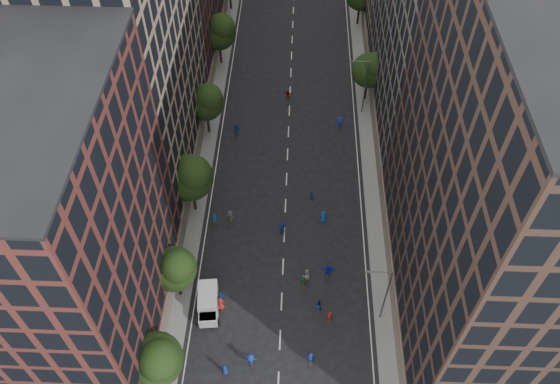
# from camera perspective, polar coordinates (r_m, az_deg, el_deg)

# --- Properties ---
(ground) EXTENTS (240.00, 240.00, 0.00)m
(ground) POSITION_cam_1_polar(r_m,az_deg,el_deg) (77.36, 0.88, 6.07)
(ground) COLOR black
(ground) RESTS_ON ground
(sidewalk_left) EXTENTS (4.00, 105.00, 0.15)m
(sidewalk_left) POSITION_cam_1_polar(r_m,az_deg,el_deg) (83.90, -7.31, 9.81)
(sidewalk_left) COLOR slate
(sidewalk_left) RESTS_ON ground
(sidewalk_right) EXTENTS (4.00, 105.00, 0.15)m
(sidewalk_right) POSITION_cam_1_polar(r_m,az_deg,el_deg) (83.63, 9.39, 9.36)
(sidewalk_right) COLOR slate
(sidewalk_right) RESTS_ON ground
(bldg_left_a) EXTENTS (14.00, 22.00, 30.00)m
(bldg_left_a) POSITION_cam_1_polar(r_m,az_deg,el_deg) (50.98, -21.83, -4.13)
(bldg_left_a) COLOR #592822
(bldg_left_a) RESTS_ON ground
(bldg_left_b) EXTENTS (14.00, 26.00, 34.00)m
(bldg_left_b) POSITION_cam_1_polar(r_m,az_deg,el_deg) (65.74, -16.39, 14.01)
(bldg_left_b) COLOR #957C61
(bldg_left_b) RESTS_ON ground
(bldg_right_a) EXTENTS (14.00, 30.00, 36.00)m
(bldg_right_a) POSITION_cam_1_polar(r_m,az_deg,el_deg) (50.38, 22.43, 0.25)
(bldg_right_a) COLOR #422D23
(bldg_right_a) RESTS_ON ground
(bldg_right_b) EXTENTS (14.00, 28.00, 33.00)m
(bldg_right_b) POSITION_cam_1_polar(r_m,az_deg,el_deg) (72.70, 17.00, 17.08)
(bldg_right_b) COLOR #5E564E
(bldg_right_b) RESTS_ON ground
(tree_left_0) EXTENTS (5.20, 5.20, 8.83)m
(tree_left_0) POSITION_cam_1_polar(r_m,az_deg,el_deg) (52.77, -12.80, -16.74)
(tree_left_0) COLOR black
(tree_left_0) RESTS_ON ground
(tree_left_1) EXTENTS (4.80, 4.80, 8.21)m
(tree_left_1) POSITION_cam_1_polar(r_m,az_deg,el_deg) (57.63, -10.93, -7.81)
(tree_left_1) COLOR black
(tree_left_1) RESTS_ON ground
(tree_left_2) EXTENTS (5.60, 5.60, 9.45)m
(tree_left_2) POSITION_cam_1_polar(r_m,az_deg,el_deg) (64.05, -9.29, 1.62)
(tree_left_2) COLOR black
(tree_left_2) RESTS_ON ground
(tree_left_3) EXTENTS (5.00, 5.00, 8.58)m
(tree_left_3) POSITION_cam_1_polar(r_m,az_deg,el_deg) (74.32, -7.70, 9.41)
(tree_left_3) COLOR black
(tree_left_3) RESTS_ON ground
(tree_left_4) EXTENTS (5.40, 5.40, 9.08)m
(tree_left_4) POSITION_cam_1_polar(r_m,az_deg,el_deg) (86.82, -6.35, 16.40)
(tree_left_4) COLOR black
(tree_left_4) RESTS_ON ground
(tree_right_a) EXTENTS (5.00, 5.00, 8.39)m
(tree_right_a) POSITION_cam_1_polar(r_m,az_deg,el_deg) (80.40, 9.43, 12.55)
(tree_right_a) COLOR black
(tree_right_a) RESTS_ON ground
(streetlamp_near) EXTENTS (2.64, 0.22, 9.06)m
(streetlamp_near) POSITION_cam_1_polar(r_m,az_deg,el_deg) (56.53, 10.86, -10.31)
(streetlamp_near) COLOR #595B60
(streetlamp_near) RESTS_ON ground
(streetlamp_far) EXTENTS (2.64, 0.22, 9.06)m
(streetlamp_far) POSITION_cam_1_polar(r_m,az_deg,el_deg) (78.31, 8.78, 11.07)
(streetlamp_far) COLOR #595B60
(streetlamp_far) RESTS_ON ground
(cargo_van) EXTENTS (2.65, 4.83, 2.47)m
(cargo_van) POSITION_cam_1_polar(r_m,az_deg,el_deg) (59.91, -7.51, -11.41)
(cargo_van) COLOR silver
(cargo_van) RESTS_ON ground
(skater_0) EXTENTS (0.85, 0.70, 1.50)m
(skater_0) POSITION_cam_1_polar(r_m,az_deg,el_deg) (57.09, -5.76, -18.02)
(skater_0) COLOR #13329B
(skater_0) RESTS_ON ground
(skater_1) EXTENTS (0.80, 0.63, 1.92)m
(skater_1) POSITION_cam_1_polar(r_m,az_deg,el_deg) (57.18, 3.20, -16.92)
(skater_1) COLOR #1329A1
(skater_1) RESTS_ON ground
(skater_2) EXTENTS (0.98, 0.84, 1.74)m
(skater_2) POSITION_cam_1_polar(r_m,az_deg,el_deg) (59.90, 3.98, -11.74)
(skater_2) COLOR navy
(skater_2) RESTS_ON ground
(skater_3) EXTENTS (1.35, 1.02, 1.86)m
(skater_3) POSITION_cam_1_polar(r_m,az_deg,el_deg) (57.11, -3.04, -17.12)
(skater_3) COLOR #13319F
(skater_3) RESTS_ON ground
(skater_4) EXTENTS (1.14, 0.71, 1.81)m
(skater_4) POSITION_cam_1_polar(r_m,az_deg,el_deg) (60.47, -6.19, -11.00)
(skater_4) COLOR #1445A5
(skater_4) RESTS_ON ground
(skater_5) EXTENTS (1.78, 0.70, 1.88)m
(skater_5) POSITION_cam_1_polar(r_m,az_deg,el_deg) (62.10, 5.07, -8.22)
(skater_5) COLOR #1621B9
(skater_5) RESTS_ON ground
(skater_6) EXTENTS (1.10, 0.91, 1.94)m
(skater_6) POSITION_cam_1_polar(r_m,az_deg,el_deg) (60.07, -6.20, -11.54)
(skater_6) COLOR #A5201B
(skater_6) RESTS_ON ground
(skater_7) EXTENTS (0.66, 0.45, 1.78)m
(skater_7) POSITION_cam_1_polar(r_m,az_deg,el_deg) (59.36, 5.17, -12.81)
(skater_7) COLOR maroon
(skater_7) RESTS_ON ground
(skater_8) EXTENTS (1.12, 1.00, 1.92)m
(skater_8) POSITION_cam_1_polar(r_m,az_deg,el_deg) (61.60, 2.76, -8.71)
(skater_8) COLOR #B7B6B2
(skater_8) RESTS_ON ground
(skater_9) EXTENTS (1.18, 0.84, 1.65)m
(skater_9) POSITION_cam_1_polar(r_m,az_deg,el_deg) (66.74, -5.18, -2.53)
(skater_9) COLOR #47484D
(skater_9) RESTS_ON ground
(skater_10) EXTENTS (0.96, 0.61, 1.51)m
(skater_10) POSITION_cam_1_polar(r_m,az_deg,el_deg) (61.40, 2.44, -9.35)
(skater_10) COLOR #216F32
(skater_10) RESTS_ON ground
(skater_11) EXTENTS (1.56, 0.95, 1.61)m
(skater_11) POSITION_cam_1_polar(r_m,az_deg,el_deg) (65.39, 0.27, -3.81)
(skater_11) COLOR #1447A5
(skater_11) RESTS_ON ground
(skater_12) EXTENTS (0.95, 0.67, 1.83)m
(skater_12) POSITION_cam_1_polar(r_m,az_deg,el_deg) (66.49, 4.54, -2.61)
(skater_12) COLOR #13489D
(skater_12) RESTS_ON ground
(skater_13) EXTENTS (0.73, 0.59, 1.74)m
(skater_13) POSITION_cam_1_polar(r_m,az_deg,el_deg) (66.59, -6.84, -2.85)
(skater_13) COLOR #1550AB
(skater_13) RESTS_ON ground
(skater_14) EXTENTS (0.87, 0.77, 1.49)m
(skater_14) POSITION_cam_1_polar(r_m,az_deg,el_deg) (68.68, 3.31, -0.43)
(skater_14) COLOR #123D93
(skater_14) RESTS_ON ground
(skater_15) EXTENTS (1.34, 1.04, 1.83)m
(skater_15) POSITION_cam_1_polar(r_m,az_deg,el_deg) (78.10, 6.24, 7.16)
(skater_15) COLOR #152DB0
(skater_15) RESTS_ON ground
(skater_16) EXTENTS (1.20, 0.69, 1.92)m
(skater_16) POSITION_cam_1_polar(r_m,az_deg,el_deg) (76.82, -4.54, 6.49)
(skater_16) COLOR #154EB0
(skater_16) RESTS_ON ground
(skater_17) EXTENTS (1.58, 0.86, 1.62)m
(skater_17) POSITION_cam_1_polar(r_m,az_deg,el_deg) (82.55, 0.86, 10.14)
(skater_17) COLOR maroon
(skater_17) RESTS_ON ground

